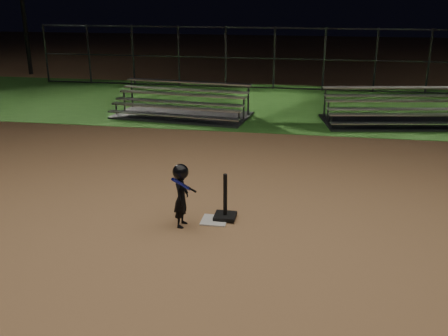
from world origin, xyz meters
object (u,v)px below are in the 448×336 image
home_plate (214,220)px  batting_tee (225,210)px  bleacher_left (182,110)px  bleacher_right (394,117)px  child_batter (181,194)px

home_plate → batting_tee: bearing=36.1°
bleacher_left → bleacher_right: (6.60, 0.18, -0.00)m
batting_tee → bleacher_left: size_ratio=0.18×
batting_tee → bleacher_left: (-2.69, 7.46, 0.04)m
batting_tee → bleacher_left: 7.93m
batting_tee → bleacher_left: bleacher_left is taller
home_plate → bleacher_left: bleacher_left is taller
child_batter → bleacher_left: 8.12m
home_plate → batting_tee: 0.27m
bleacher_left → bleacher_right: size_ratio=1.00×
batting_tee → bleacher_right: 8.59m
batting_tee → child_batter: child_batter is taller
batting_tee → child_batter: size_ratio=0.73×
child_batter → bleacher_left: (-2.00, 7.86, -0.38)m
child_batter → home_plate: bearing=-58.5°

